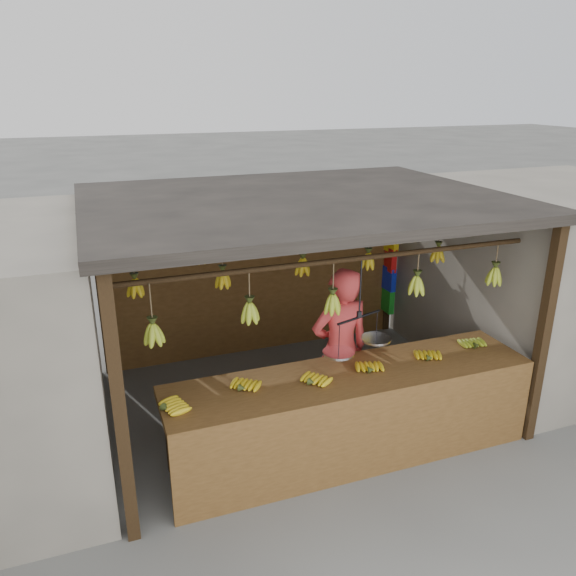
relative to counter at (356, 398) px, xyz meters
name	(u,v)px	position (x,y,z in m)	size (l,w,h in m)	color
ground	(297,401)	(-0.12, 1.23, -0.71)	(80.00, 80.00, 0.00)	#5B5B57
stall	(287,230)	(-0.12, 1.56, 1.26)	(4.30, 3.30, 2.40)	black
neighbor_right	(554,274)	(3.48, 1.23, 0.44)	(3.00, 3.00, 2.30)	slate
counter	(356,398)	(0.00, 0.00, 0.00)	(3.70, 0.82, 0.96)	brown
hanging_bananas	(298,269)	(-0.11, 1.24, 0.91)	(3.60, 2.24, 0.39)	#92A523
balance_scale	(358,342)	(0.12, 0.23, 0.46)	(0.77, 0.45, 0.89)	black
vendor	(340,350)	(0.13, 0.63, 0.18)	(0.65, 0.43, 1.78)	#BF3333
bag_bundles	(390,270)	(1.82, 2.58, 0.27)	(0.08, 0.26, 1.26)	yellow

